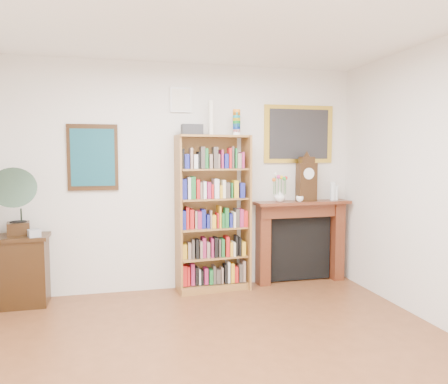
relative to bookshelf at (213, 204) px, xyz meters
The scene contains 14 objects.
room 2.37m from the bookshelf, 98.92° to the right, with size 4.51×5.01×2.81m.
teal_poster 1.54m from the bookshelf, behind, with size 0.58×0.04×0.78m.
small_picture 1.34m from the bookshelf, 156.62° to the left, with size 0.26×0.04×0.30m.
gilt_painting 1.48m from the bookshelf, ahead, with size 0.95×0.04×0.75m.
bookshelf is the anchor object (origin of this frame).
side_cabinet 2.29m from the bookshelf, behind, with size 0.58×0.42×0.79m, color black.
fireplace 1.28m from the bookshelf, ahead, with size 1.29×0.36×1.08m.
gramophone 2.23m from the bookshelf, behind, with size 0.56×0.65×0.76m.
cd_stack 2.05m from the bookshelf, behind, with size 0.12×0.12×0.08m, color #B9BAC6.
mantel_clock 1.28m from the bookshelf, ahead, with size 0.26×0.16×0.57m.
flower_vase 0.89m from the bookshelf, ahead, with size 0.14×0.14×0.14m, color white.
teacup 1.13m from the bookshelf, ahead, with size 0.09×0.09×0.07m, color white.
bottle_left 1.64m from the bookshelf, ahead, with size 0.07×0.07×0.24m, color silver.
bottle_right 1.68m from the bookshelf, ahead, with size 0.06×0.06×0.20m, color silver.
Camera 1 is at (-0.76, -2.89, 1.69)m, focal length 35.00 mm.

